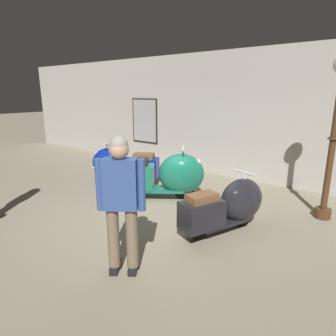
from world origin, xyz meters
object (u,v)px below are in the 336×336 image
scooter_1 (167,175)px  lamppost (336,123)px  scooter_2 (230,205)px  visitor_1 (121,197)px  scooter_0 (120,165)px

scooter_1 → lamppost: (2.88, 0.93, 1.20)m
scooter_1 → scooter_2: size_ratio=1.12×
scooter_1 → lamppost: 3.25m
scooter_2 → lamppost: (1.16, 1.48, 1.28)m
lamppost → visitor_1: bearing=-116.9°
scooter_2 → visitor_1: visitor_1 is taller
scooter_2 → scooter_1: bearing=93.4°
scooter_2 → lamppost: lamppost is taller
scooter_1 → lamppost: bearing=-16.6°
scooter_0 → lamppost: bearing=161.9°
scooter_1 → scooter_0: bearing=140.0°
scooter_0 → scooter_1: size_ratio=0.93×
scooter_2 → lamppost: bearing=-16.8°
lamppost → visitor_1: lamppost is taller
scooter_0 → scooter_2: bearing=140.1°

